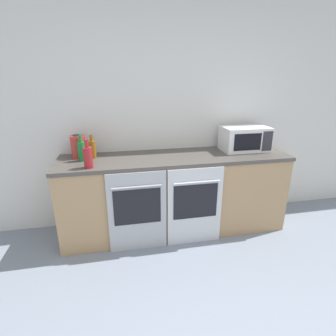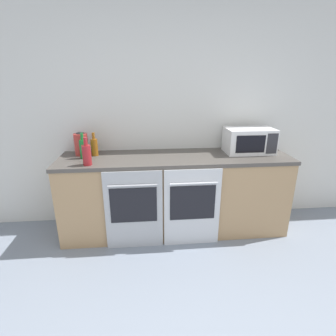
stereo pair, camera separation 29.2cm
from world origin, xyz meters
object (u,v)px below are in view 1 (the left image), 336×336
Objects in this scene: microwave at (245,139)px; bottle_green at (82,151)px; oven_right at (195,206)px; oven_left at (138,212)px; bottle_amber at (92,149)px; kettle at (78,147)px; bottle_red at (88,157)px.

bottle_green is at bearing -178.34° from microwave.
oven_left is at bearing 180.00° from oven_right.
microwave is 1.74m from bottle_amber.
kettle is (-0.15, 0.04, 0.02)m from bottle_amber.
bottle_amber is 1.03× the size of kettle.
oven_left is 1.00× the size of oven_right.
bottle_green is 0.14m from kettle.
oven_left is 3.15× the size of bottle_green.
oven_right is 3.35× the size of bottle_amber.
bottle_red reaches higher than bottle_amber.
microwave is 1.89m from kettle.
oven_right is 1.61× the size of microwave.
oven_right is at bearing -23.35° from bottle_amber.
bottle_green is 0.98× the size of bottle_red.
kettle reaches higher than oven_left.
oven_left is at bearing -34.19° from bottle_green.
oven_right is at bearing 0.00° from oven_left.
kettle is at bearing 109.56° from bottle_green.
oven_left is 1.51m from microwave.
microwave is (1.32, 0.41, 0.60)m from oven_left.
microwave is 1.78m from bottle_red.
microwave reaches higher than bottle_amber.
bottle_amber is at bearing 178.85° from microwave.
bottle_red reaches higher than kettle.
bottle_red is at bearing -93.08° from bottle_amber.
microwave reaches higher than kettle.
oven_left is at bearing -40.60° from kettle.
kettle is (-0.57, 0.49, 0.59)m from oven_left.
bottle_red is (-1.76, -0.30, -0.03)m from microwave.
bottle_green is 1.09× the size of kettle.
microwave is at bearing 29.70° from oven_right.
bottle_green is (-0.10, -0.09, 0.01)m from bottle_amber.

